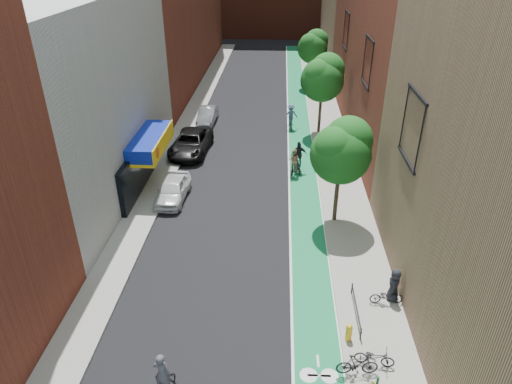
# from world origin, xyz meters

# --- Properties ---
(ground) EXTENTS (160.00, 160.00, 0.00)m
(ground) POSITION_xyz_m (0.00, 0.00, 0.00)
(ground) COLOR black
(ground) RESTS_ON ground
(bike_lane) EXTENTS (2.00, 68.00, 0.01)m
(bike_lane) POSITION_xyz_m (4.00, 26.00, 0.01)
(bike_lane) COLOR #157834
(bike_lane) RESTS_ON ground
(sidewalk_left) EXTENTS (2.00, 68.00, 0.15)m
(sidewalk_left) POSITION_xyz_m (-6.00, 26.00, 0.07)
(sidewalk_left) COLOR gray
(sidewalk_left) RESTS_ON ground
(sidewalk_right) EXTENTS (3.00, 68.00, 0.15)m
(sidewalk_right) POSITION_xyz_m (6.50, 26.00, 0.07)
(sidewalk_right) COLOR gray
(sidewalk_right) RESTS_ON ground
(building_left_white) EXTENTS (8.00, 20.00, 12.00)m
(building_left_white) POSITION_xyz_m (-11.00, 14.00, 6.00)
(building_left_white) COLOR silver
(building_left_white) RESTS_ON ground
(tree_near) EXTENTS (3.40, 3.36, 6.42)m
(tree_near) POSITION_xyz_m (5.65, 10.02, 4.66)
(tree_near) COLOR #332619
(tree_near) RESTS_ON ground
(tree_mid) EXTENTS (3.55, 3.53, 6.74)m
(tree_mid) POSITION_xyz_m (5.65, 24.02, 4.89)
(tree_mid) COLOR #332619
(tree_mid) RESTS_ON ground
(tree_far) EXTENTS (3.30, 3.25, 6.21)m
(tree_far) POSITION_xyz_m (5.65, 38.02, 4.50)
(tree_far) COLOR #332619
(tree_far) RESTS_ON ground
(parked_car_white) EXTENTS (1.87, 4.27, 1.43)m
(parked_car_white) POSITION_xyz_m (-4.43, 12.13, 0.72)
(parked_car_white) COLOR silver
(parked_car_white) RESTS_ON ground
(parked_car_black) EXTENTS (2.99, 5.85, 1.58)m
(parked_car_black) POSITION_xyz_m (-4.60, 19.44, 0.79)
(parked_car_black) COLOR black
(parked_car_black) RESTS_ON ground
(parked_car_silver) EXTENTS (1.52, 4.15, 1.36)m
(parked_car_silver) POSITION_xyz_m (-4.30, 26.12, 0.68)
(parked_car_silver) COLOR #919399
(parked_car_silver) RESTS_ON ground
(cyclist_lead) EXTENTS (0.98, 1.79, 2.17)m
(cyclist_lead) POSITION_xyz_m (-1.68, -2.27, 0.75)
(cyclist_lead) COLOR black
(cyclist_lead) RESTS_ON ground
(cyclist_lane_near) EXTENTS (0.94, 1.86, 1.99)m
(cyclist_lane_near) POSITION_xyz_m (3.30, 15.90, 0.82)
(cyclist_lane_near) COLOR black
(cyclist_lane_near) RESTS_ON ground
(cyclist_lane_mid) EXTENTS (1.14, 1.67, 2.24)m
(cyclist_lane_mid) POSITION_xyz_m (3.66, 16.59, 0.91)
(cyclist_lane_mid) COLOR black
(cyclist_lane_mid) RESTS_ON ground
(cyclist_lane_far) EXTENTS (1.26, 1.77, 2.18)m
(cyclist_lane_far) POSITION_xyz_m (3.20, 25.00, 0.99)
(cyclist_lane_far) COLOR black
(cyclist_lane_far) RESTS_ON ground
(parked_bike_near) EXTENTS (1.61, 0.78, 0.81)m
(parked_bike_near) POSITION_xyz_m (6.13, -0.46, 0.55)
(parked_bike_near) COLOR black
(parked_bike_near) RESTS_ON sidewalk_right
(parked_bike_mid) EXTENTS (1.64, 0.57, 0.97)m
(parked_bike_mid) POSITION_xyz_m (5.40, -0.92, 0.64)
(parked_bike_mid) COLOR black
(parked_bike_mid) RESTS_ON sidewalk_right
(parked_bike_far) EXTENTS (1.54, 0.60, 0.80)m
(parked_bike_far) POSITION_xyz_m (7.27, 3.03, 0.55)
(parked_bike_far) COLOR black
(parked_bike_far) RESTS_ON sidewalk_right
(pedestrian) EXTENTS (0.70, 0.91, 1.67)m
(pedestrian) POSITION_xyz_m (7.60, 3.31, 0.98)
(pedestrian) COLOR black
(pedestrian) RESTS_ON sidewalk_right
(fire_hydrant) EXTENTS (0.28, 0.28, 0.80)m
(fire_hydrant) POSITION_xyz_m (5.30, 0.77, 0.58)
(fire_hydrant) COLOR gold
(fire_hydrant) RESTS_ON sidewalk_right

